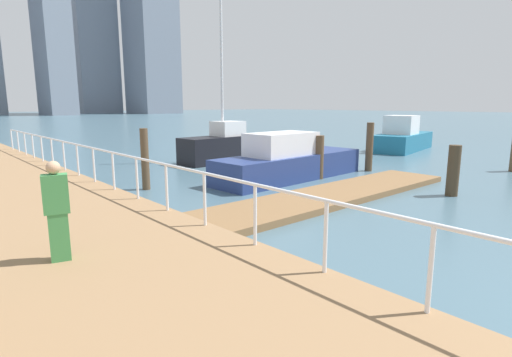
# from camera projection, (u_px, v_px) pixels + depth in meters

# --- Properties ---
(ground_plane) EXTENTS (300.00, 300.00, 0.00)m
(ground_plane) POSITION_uv_depth(u_px,v_px,m) (113.00, 162.00, 19.24)
(ground_plane) COLOR #476675
(floating_dock) EXTENTS (10.53, 2.00, 0.18)m
(floating_dock) POSITION_uv_depth(u_px,v_px,m) (328.00, 196.00, 11.79)
(floating_dock) COLOR olive
(floating_dock) RESTS_ON ground_plane
(boardwalk_railing) EXTENTS (0.06, 30.14, 1.08)m
(boardwalk_railing) POSITION_uv_depth(u_px,v_px,m) (136.00, 167.00, 9.99)
(boardwalk_railing) COLOR white
(boardwalk_railing) RESTS_ON boardwalk
(dock_piling_1) EXTENTS (0.34, 0.34, 1.63)m
(dock_piling_1) POSITION_uv_depth(u_px,v_px,m) (319.00, 157.00, 14.90)
(dock_piling_1) COLOR brown
(dock_piling_1) RESTS_ON ground_plane
(dock_piling_2) EXTENTS (0.25, 0.25, 2.01)m
(dock_piling_2) POSITION_uv_depth(u_px,v_px,m) (145.00, 159.00, 12.96)
(dock_piling_2) COLOR brown
(dock_piling_2) RESTS_ON ground_plane
(dock_piling_3) EXTENTS (0.30, 0.30, 2.02)m
(dock_piling_3) POSITION_uv_depth(u_px,v_px,m) (369.00, 147.00, 16.62)
(dock_piling_3) COLOR brown
(dock_piling_3) RESTS_ON ground_plane
(dock_piling_4) EXTENTS (0.36, 0.36, 1.56)m
(dock_piling_4) POSITION_uv_depth(u_px,v_px,m) (453.00, 171.00, 12.11)
(dock_piling_4) COLOR #473826
(dock_piling_4) RESTS_ON ground_plane
(moored_boat_0) EXTENTS (4.50, 1.74, 8.47)m
(moored_boat_0) POSITION_uv_depth(u_px,v_px,m) (223.00, 145.00, 19.38)
(moored_boat_0) COLOR black
(moored_boat_0) RESTS_ON ground_plane
(moored_boat_1) EXTENTS (6.65, 2.15, 1.76)m
(moored_boat_1) POSITION_uv_depth(u_px,v_px,m) (289.00, 161.00, 14.89)
(moored_boat_1) COLOR navy
(moored_boat_1) RESTS_ON ground_plane
(moored_boat_3) EXTENTS (6.09, 3.18, 2.11)m
(moored_boat_3) POSITION_uv_depth(u_px,v_px,m) (402.00, 138.00, 24.20)
(moored_boat_3) COLOR #1E6B8C
(moored_boat_3) RESTS_ON ground_plane
(pedestrian_0) EXTENTS (0.41, 0.31, 1.55)m
(pedestrian_0) POSITION_uv_depth(u_px,v_px,m) (57.00, 210.00, 6.02)
(pedestrian_0) COLOR #3F8C4C
(pedestrian_0) RESTS_ON boardwalk
(skyline_tower_5) EXTENTS (12.13, 10.80, 44.57)m
(skyline_tower_5) POSITION_uv_depth(u_px,v_px,m) (93.00, 39.00, 121.60)
(skyline_tower_5) COLOR gray
(skyline_tower_5) RESTS_ON ground_plane
(skyline_tower_6) EXTENTS (12.98, 13.21, 62.66)m
(skyline_tower_6) POSITION_uv_depth(u_px,v_px,m) (150.00, 4.00, 115.24)
(skyline_tower_6) COLOR slate
(skyline_tower_6) RESTS_ON ground_plane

